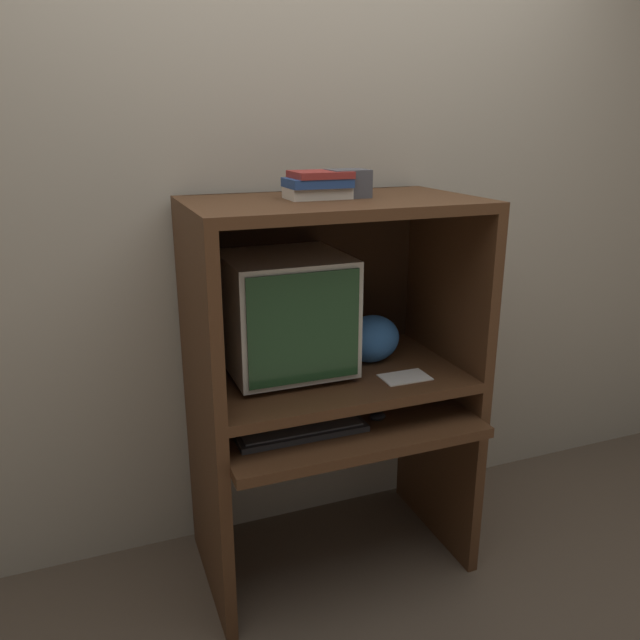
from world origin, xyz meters
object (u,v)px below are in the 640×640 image
snack_bag (371,339)px  storage_box (348,183)px  crt_monitor (285,313)px  book_stack (318,185)px  mouse (378,416)px  keyboard (301,430)px

snack_bag → storage_box: (-0.11, -0.02, 0.57)m
snack_bag → crt_monitor: bearing=176.9°
storage_box → book_stack: bearing=179.5°
crt_monitor → storage_box: bearing=-10.6°
crt_monitor → storage_box: (0.22, -0.04, 0.44)m
crt_monitor → snack_bag: crt_monitor is taller
crt_monitor → snack_bag: bearing=-3.1°
mouse → keyboard: bearing=179.1°
book_stack → mouse: bearing=-51.7°
keyboard → snack_bag: (0.35, 0.21, 0.21)m
mouse → crt_monitor: bearing=138.4°
keyboard → mouse: bearing=-0.9°
mouse → snack_bag: (0.07, 0.21, 0.21)m
book_stack → snack_bag: bearing=5.6°
keyboard → snack_bag: snack_bag is taller
keyboard → storage_box: (0.24, 0.18, 0.78)m
snack_bag → storage_box: storage_box is taller
crt_monitor → mouse: crt_monitor is taller
snack_bag → storage_box: size_ratio=1.65×
snack_bag → storage_box: 0.59m
mouse → book_stack: book_stack is taller
book_stack → storage_box: bearing=-0.5°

